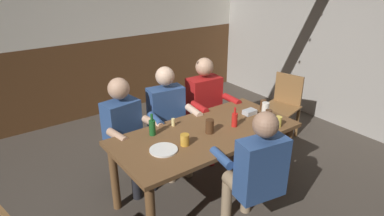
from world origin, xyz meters
name	(u,v)px	position (x,y,z in m)	size (l,w,h in m)	color
ground_plane	(200,190)	(0.00, 0.00, 0.00)	(6.41, 6.41, 0.00)	#423A33
back_wall_wainscot	(101,77)	(0.00, 2.62, 0.60)	(5.34, 0.12, 1.20)	brown
side_wall_concrete	(356,47)	(2.73, 0.00, 1.21)	(0.12, 5.12, 2.42)	gray
dining_table	(206,141)	(0.00, -0.09, 0.65)	(1.85, 0.87, 0.75)	brown
person_0	(126,129)	(-0.54, 0.57, 0.68)	(0.54, 0.57, 1.22)	#2D4C84
person_1	(169,116)	(-0.01, 0.58, 0.68)	(0.57, 0.55, 1.24)	#2D4C84
person_2	(207,103)	(0.55, 0.58, 0.69)	(0.57, 0.54, 1.25)	#AD1919
person_3	(256,169)	(0.01, -0.76, 0.68)	(0.59, 0.56, 1.23)	#2D4C84
chair_empty_near_left	(283,104)	(1.71, 0.33, 0.48)	(0.53, 0.53, 0.88)	brown
table_candle	(173,122)	(-0.19, 0.21, 0.79)	(0.04, 0.04, 0.08)	#F9E08C
condiment_caddy	(250,112)	(0.65, -0.04, 0.78)	(0.14, 0.10, 0.05)	#B2B7BC
plate_0	(164,150)	(-0.52, -0.15, 0.76)	(0.25, 0.25, 0.01)	white
bottle_0	(152,127)	(-0.45, 0.16, 0.83)	(0.06, 0.06, 0.22)	#195923
bottle_1	(235,119)	(0.31, -0.17, 0.83)	(0.06, 0.06, 0.21)	red
pint_glass_0	(210,126)	(0.02, -0.13, 0.82)	(0.08, 0.08, 0.14)	#4C2D19
pint_glass_1	(278,122)	(0.66, -0.43, 0.81)	(0.07, 0.07, 0.11)	#E5C64C
pint_glass_2	(185,140)	(-0.32, -0.18, 0.80)	(0.08, 0.08, 0.11)	gold
pint_glass_3	(263,105)	(0.86, -0.05, 0.81)	(0.07, 0.07, 0.12)	#4C2D19
pint_glass_4	(265,108)	(0.79, -0.14, 0.82)	(0.08, 0.08, 0.13)	white
pint_glass_5	(268,115)	(0.71, -0.26, 0.81)	(0.07, 0.07, 0.11)	#4C2D19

